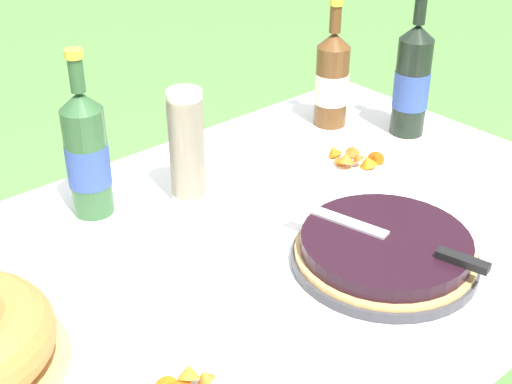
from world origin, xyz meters
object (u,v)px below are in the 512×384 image
Objects in this scene: berry_tart at (385,251)px; cup_stack at (187,146)px; cider_bottle_green at (87,154)px; juice_bottle_red at (412,81)px; serving_knife at (402,240)px; cider_bottle_amber at (332,80)px; snack_plate_near at (353,158)px.

berry_tart is 0.45m from cup_stack.
cider_bottle_green is (-0.30, 0.51, 0.10)m from berry_tart.
cider_bottle_green is at bearing 166.71° from juice_bottle_red.
juice_bottle_red reaches higher than cup_stack.
berry_tart is 0.05m from serving_knife.
berry_tart is 1.06× the size of cider_bottle_amber.
serving_knife is 1.56× the size of snack_plate_near.
snack_plate_near is (-0.11, -0.18, -0.11)m from cider_bottle_amber.
juice_bottle_red is (0.47, 0.35, 0.07)m from serving_knife.
cider_bottle_green reaches higher than snack_plate_near.
cider_bottle_green reaches higher than berry_tart.
cider_bottle_green is at bearing 178.22° from cider_bottle_amber.
berry_tart is 0.58m from juice_bottle_red.
berry_tart is at bearing -127.08° from cider_bottle_amber.
berry_tart is 0.40m from snack_plate_near.
cider_bottle_amber is 0.90× the size of juice_bottle_red.
snack_plate_near is at bearing -49.89° from serving_knife.
cider_bottle_amber is (0.67, -0.02, -0.01)m from cider_bottle_green.
juice_bottle_red is (0.77, -0.18, 0.01)m from cider_bottle_green.
juice_bottle_red is (0.47, 0.32, 0.11)m from berry_tart.
cider_bottle_amber reaches higher than cup_stack.
cup_stack is (-0.13, 0.45, 0.06)m from serving_knife.
serving_knife is (0.01, -0.03, 0.04)m from berry_tart.
serving_knife is 1.09× the size of cider_bottle_green.
cup_stack is at bearing -25.52° from cider_bottle_green.
snack_plate_near is at bearing -17.44° from cup_stack.
juice_bottle_red reaches higher than cider_bottle_green.
snack_plate_near is at bearing -20.12° from cider_bottle_green.
cider_bottle_green is 0.67m from cider_bottle_amber.
cup_stack is 0.71× the size of cider_bottle_green.
cider_bottle_amber is at bearing 7.40° from cup_stack.
juice_bottle_red is at bearing -57.00° from cider_bottle_amber.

